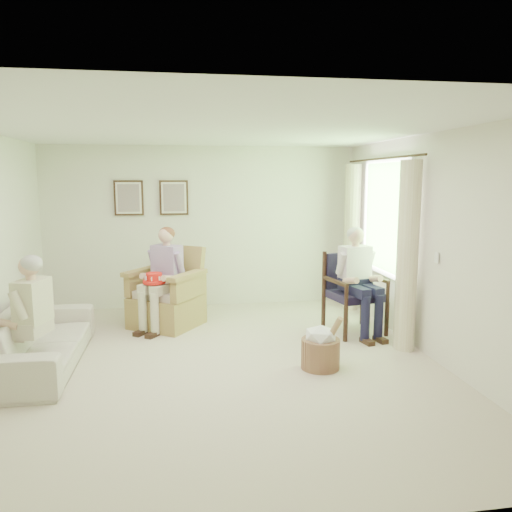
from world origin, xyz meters
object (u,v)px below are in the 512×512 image
(sofa, at_px, (40,339))
(red_hat, at_px, (154,279))
(person_dark, at_px, (358,273))
(wicker_armchair, at_px, (167,301))
(person_wicker, at_px, (165,271))
(hatbox, at_px, (321,347))
(wood_armchair, at_px, (353,289))
(person_sofa, at_px, (28,311))

(sofa, bearing_deg, red_hat, -48.78)
(sofa, bearing_deg, person_dark, -81.98)
(wicker_armchair, bearing_deg, person_wicker, -55.08)
(red_hat, bearing_deg, wicker_armchair, 63.84)
(person_dark, relative_size, hatbox, 2.25)
(sofa, relative_size, hatbox, 3.40)
(sofa, relative_size, person_dark, 1.51)
(sofa, bearing_deg, hatbox, -100.35)
(sofa, height_order, red_hat, red_hat)
(wood_armchair, height_order, sofa, wood_armchair)
(person_dark, height_order, person_sofa, person_dark)
(person_sofa, bearing_deg, person_dark, 117.50)
(sofa, height_order, person_sofa, person_sofa)
(person_wicker, height_order, person_dark, person_dark)
(wood_armchair, distance_m, person_dark, 0.31)
(wicker_armchair, xyz_separation_m, sofa, (-1.37, -1.37, -0.04))
(wood_armchair, distance_m, sofa, 3.98)
(wicker_armchair, xyz_separation_m, person_wicker, (0.00, -0.15, 0.47))
(person_wicker, height_order, person_sofa, person_wicker)
(person_dark, relative_size, red_hat, 4.68)
(wood_armchair, relative_size, red_hat, 3.51)
(sofa, xyz_separation_m, hatbox, (3.08, -0.56, -0.07))
(person_dark, xyz_separation_m, hatbox, (-0.82, -1.11, -0.60))
(person_wicker, relative_size, red_hat, 4.60)
(person_sofa, bearing_deg, red_hat, 153.85)
(sofa, xyz_separation_m, person_wicker, (1.37, 1.22, 0.51))
(person_wicker, xyz_separation_m, hatbox, (1.71, -1.79, -0.58))
(wicker_armchair, height_order, person_sofa, person_sofa)
(person_wicker, distance_m, person_dark, 2.62)
(person_dark, xyz_separation_m, person_sofa, (-3.90, -0.90, -0.11))
(person_wicker, distance_m, red_hat, 0.23)
(person_dark, bearing_deg, person_sofa, -179.12)
(red_hat, distance_m, hatbox, 2.52)
(person_wicker, distance_m, hatbox, 2.54)
(wood_armchair, xyz_separation_m, person_dark, (0.00, -0.18, 0.26))
(red_hat, bearing_deg, person_dark, -10.93)
(person_sofa, distance_m, red_hat, 1.87)
(person_dark, distance_m, red_hat, 2.73)
(person_dark, relative_size, person_sofa, 1.11)
(wicker_armchair, bearing_deg, red_hat, -81.23)
(hatbox, bearing_deg, sofa, 169.65)
(red_hat, xyz_separation_m, hatbox, (1.86, -1.63, -0.49))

